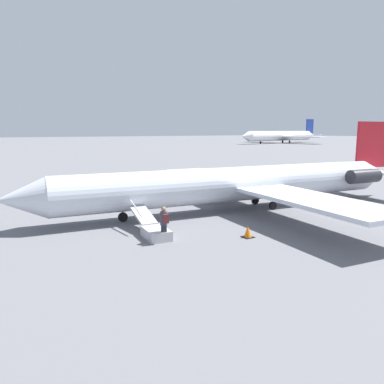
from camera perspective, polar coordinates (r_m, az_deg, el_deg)
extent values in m
plane|color=slate|center=(25.69, 6.53, -2.74)|extent=(600.00, 600.00, 0.00)
cylinder|color=silver|center=(25.38, 6.60, 1.21)|extent=(24.00, 4.98, 2.31)
cone|color=silver|center=(21.61, -24.70, -1.02)|extent=(2.78, 2.53, 2.26)
cone|color=silver|center=(34.39, 26.02, 2.46)|extent=(3.24, 2.59, 2.26)
cube|color=red|center=(33.76, 25.67, 6.51)|extent=(3.23, 0.55, 3.69)
cube|color=silver|center=(34.15, 25.75, 2.83)|extent=(2.10, 6.58, 0.12)
cube|color=silver|center=(21.30, 18.16, -1.24)|extent=(4.80, 10.39, 0.23)
cube|color=silver|center=(31.30, 2.49, 2.49)|extent=(4.80, 10.39, 0.23)
cylinder|color=#2D2D33|center=(30.92, 24.69, 2.20)|extent=(2.87, 1.34, 1.04)
cylinder|color=#2D2D33|center=(33.08, 20.41, 2.88)|extent=(2.87, 1.34, 1.04)
cylinder|color=black|center=(22.60, -10.48, -3.77)|extent=(0.58, 0.21, 0.57)
cylinder|color=#2D2D33|center=(22.52, -10.51, -2.84)|extent=(0.10, 0.10, 0.18)
cylinder|color=black|center=(26.14, 12.20, -2.04)|extent=(0.58, 0.21, 0.57)
cylinder|color=#2D2D33|center=(26.07, 12.23, -1.24)|extent=(0.10, 0.10, 0.18)
cylinder|color=black|center=(27.78, 9.60, -1.29)|extent=(0.58, 0.21, 0.57)
cylinder|color=#2D2D33|center=(27.71, 9.62, -0.53)|extent=(0.10, 0.10, 0.18)
cylinder|color=silver|center=(163.90, 13.35, 8.33)|extent=(40.41, 10.04, 3.96)
cone|color=silver|center=(146.50, 8.13, 8.39)|extent=(4.90, 4.50, 3.88)
cone|color=silver|center=(182.71, 17.62, 8.23)|extent=(5.68, 4.62, 3.88)
cube|color=navy|center=(181.83, 17.51, 9.55)|extent=(5.53, 1.16, 6.34)
cube|color=silver|center=(182.30, 17.54, 8.36)|extent=(4.03, 11.32, 0.20)
cube|color=silver|center=(159.64, 16.83, 8.06)|extent=(8.84, 17.68, 0.40)
cube|color=silver|center=(171.85, 10.92, 8.35)|extent=(8.84, 17.68, 0.40)
cylinder|color=black|center=(153.60, 10.40, 7.41)|extent=(1.01, 0.39, 0.98)
cylinder|color=#2D2D33|center=(153.58, 10.41, 7.65)|extent=(0.18, 0.18, 0.31)
cylinder|color=black|center=(166.19, 14.65, 7.40)|extent=(1.01, 0.39, 0.98)
cylinder|color=#2D2D33|center=(166.17, 14.66, 7.63)|extent=(0.18, 0.18, 0.31)
cylinder|color=black|center=(168.26, 13.65, 7.46)|extent=(1.01, 0.39, 0.98)
cylinder|color=#2D2D33|center=(168.24, 13.65, 7.68)|extent=(0.18, 0.18, 0.31)
cube|color=#B2B2B7|center=(18.97, -5.50, -6.31)|extent=(1.30, 1.91, 0.50)
cube|color=#B2B2B7|center=(20.68, -7.41, -3.55)|extent=(1.15, 2.32, 0.66)
cube|color=#B2B2B7|center=(20.44, -8.64, -2.29)|extent=(0.31, 2.21, 0.60)
cube|color=#23232D|center=(18.34, -4.31, -6.28)|extent=(0.23, 0.30, 0.85)
cylinder|color=#33384C|center=(18.15, -4.34, -4.00)|extent=(0.36, 0.36, 0.65)
sphere|color=#936B4C|center=(18.05, -4.35, -2.63)|extent=(0.24, 0.24, 0.24)
cube|color=#592323|center=(17.90, -4.03, -4.08)|extent=(0.30, 0.21, 0.44)
cube|color=black|center=(19.34, 8.49, -6.79)|extent=(0.55, 0.55, 0.03)
cone|color=orange|center=(19.26, 8.51, -5.97)|extent=(0.42, 0.42, 0.60)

